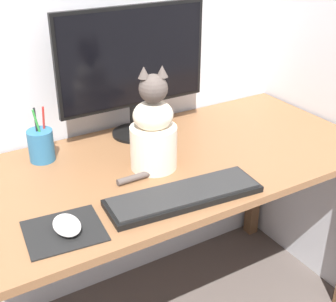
{
  "coord_description": "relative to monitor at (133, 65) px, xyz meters",
  "views": [
    {
      "loc": [
        -0.67,
        -1.16,
        1.45
      ],
      "look_at": [
        -0.05,
        -0.12,
        0.83
      ],
      "focal_mm": 50.0,
      "sensor_mm": 36.0,
      "label": 1
    }
  ],
  "objects": [
    {
      "name": "cat",
      "position": [
        -0.06,
        -0.25,
        -0.14
      ],
      "size": [
        0.24,
        0.19,
        0.34
      ],
      "rotation": [
        0.0,
        0.0,
        -0.33
      ],
      "color": "beige",
      "rests_on": "desk"
    },
    {
      "name": "computer_mouse_left",
      "position": [
        -0.42,
        -0.44,
        -0.24
      ],
      "size": [
        0.07,
        0.1,
        0.03
      ],
      "color": "white",
      "rests_on": "mousepad_left"
    },
    {
      "name": "pen_cup",
      "position": [
        -0.35,
        -0.02,
        -0.21
      ],
      "size": [
        0.08,
        0.08,
        0.18
      ],
      "color": "#286089",
      "rests_on": "desk"
    },
    {
      "name": "monitor",
      "position": [
        0.0,
        0.0,
        0.0
      ],
      "size": [
        0.55,
        0.17,
        0.46
      ],
      "color": "black",
      "rests_on": "desk"
    },
    {
      "name": "mousepad_left",
      "position": [
        -0.43,
        -0.43,
        -0.26
      ],
      "size": [
        0.21,
        0.19,
        0.0
      ],
      "rotation": [
        0.0,
        0.0,
        -0.1
      ],
      "color": "black",
      "rests_on": "desk"
    },
    {
      "name": "keyboard",
      "position": [
        -0.08,
        -0.46,
        -0.25
      ],
      "size": [
        0.46,
        0.18,
        0.02
      ],
      "rotation": [
        0.0,
        0.0,
        -0.09
      ],
      "color": "black",
      "rests_on": "desk"
    },
    {
      "name": "desk",
      "position": [
        -0.02,
        -0.24,
        -0.36
      ],
      "size": [
        1.45,
        0.66,
        0.73
      ],
      "color": "brown",
      "rests_on": "ground_plane"
    }
  ]
}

